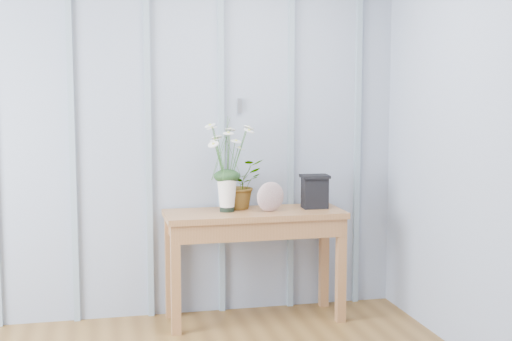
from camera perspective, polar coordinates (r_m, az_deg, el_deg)
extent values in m
cube|color=#8E97AC|center=(4.86, -11.57, 2.69)|extent=(4.00, 0.01, 2.50)
cube|color=#A8A8AC|center=(4.94, -1.31, 5.20)|extent=(0.03, 0.01, 0.10)
cube|color=gray|center=(4.85, -14.52, 2.61)|extent=(0.04, 0.03, 2.50)
cube|color=gray|center=(4.87, -8.62, 2.75)|extent=(0.04, 0.03, 2.50)
cube|color=gray|center=(4.93, -2.80, 2.87)|extent=(0.04, 0.03, 2.50)
cube|color=gray|center=(5.04, 2.81, 2.95)|extent=(0.04, 0.03, 2.50)
cube|color=gray|center=(5.20, 8.13, 3.00)|extent=(0.04, 0.03, 2.50)
cube|color=brown|center=(4.79, -0.13, -3.50)|extent=(1.20, 0.45, 0.04)
cube|color=brown|center=(4.81, -0.13, -4.44)|extent=(1.13, 0.42, 0.12)
cube|color=brown|center=(4.61, -6.45, -8.72)|extent=(0.06, 0.06, 0.71)
cube|color=brown|center=(4.86, 6.81, -7.94)|extent=(0.06, 0.06, 0.71)
cube|color=brown|center=(4.96, -6.92, -7.64)|extent=(0.06, 0.06, 0.71)
cube|color=brown|center=(5.19, 5.46, -6.98)|extent=(0.06, 0.06, 0.71)
cylinder|color=black|center=(4.77, -2.33, -2.93)|extent=(0.10, 0.10, 0.06)
cone|color=white|center=(4.76, -2.34, -1.82)|extent=(0.14, 0.14, 0.23)
ellipsoid|color=#173417|center=(4.74, -2.34, -0.46)|extent=(0.18, 0.15, 0.09)
imported|color=#173417|center=(4.87, -1.36, -1.08)|extent=(0.39, 0.37, 0.34)
ellipsoid|color=#7F4855|center=(4.75, 1.16, -2.11)|extent=(0.21, 0.10, 0.20)
cube|color=black|center=(4.91, 4.72, -1.81)|extent=(0.17, 0.13, 0.21)
cube|color=black|center=(4.89, 4.73, -0.48)|extent=(0.20, 0.16, 0.02)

